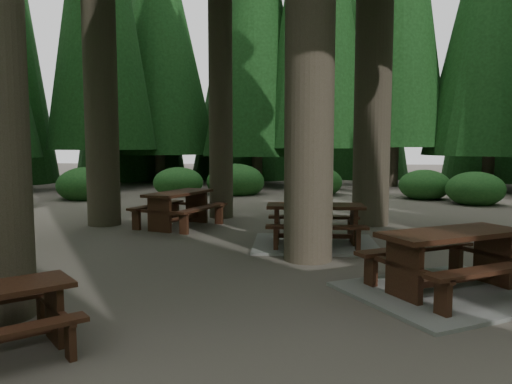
{
  "coord_description": "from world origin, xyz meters",
  "views": [
    {
      "loc": [
        0.68,
        -8.39,
        2.03
      ],
      "look_at": [
        -0.18,
        0.99,
        1.1
      ],
      "focal_mm": 35.0,
      "sensor_mm": 36.0,
      "label": 1
    }
  ],
  "objects": [
    {
      "name": "ground",
      "position": [
        0.0,
        0.0,
        0.0
      ],
      "size": [
        80.0,
        80.0,
        0.0
      ],
      "primitive_type": "plane",
      "color": "#584F47",
      "rests_on": "ground"
    },
    {
      "name": "picnic_table_a",
      "position": [
        2.68,
        -1.65,
        0.31
      ],
      "size": [
        3.26,
        3.09,
        0.86
      ],
      "rotation": [
        0.0,
        0.0,
        0.52
      ],
      "color": "gray",
      "rests_on": "ground"
    },
    {
      "name": "picnic_table_b",
      "position": [
        -2.27,
        3.35,
        0.57
      ],
      "size": [
        2.18,
        2.4,
        0.86
      ],
      "rotation": [
        0.0,
        0.0,
        1.22
      ],
      "color": "black",
      "rests_on": "ground"
    },
    {
      "name": "picnic_table_c",
      "position": [
        0.96,
        1.44,
        0.28
      ],
      "size": [
        2.46,
        2.05,
        0.82
      ],
      "rotation": [
        0.0,
        0.0,
        0.02
      ],
      "color": "gray",
      "rests_on": "ground"
    },
    {
      "name": "shrub_ring",
      "position": [
        0.7,
        0.75,
        0.4
      ],
      "size": [
        23.86,
        24.64,
        1.49
      ],
      "color": "#1C531F",
      "rests_on": "ground"
    }
  ]
}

